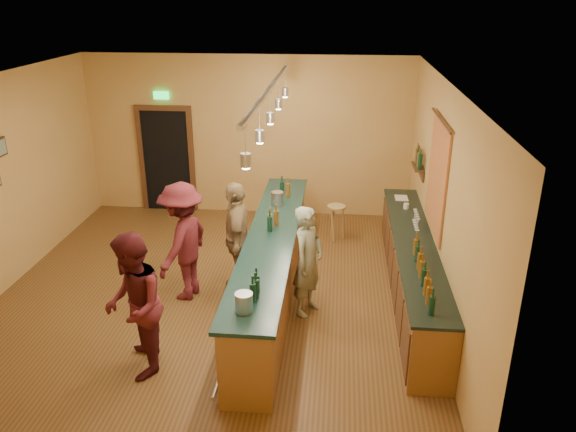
# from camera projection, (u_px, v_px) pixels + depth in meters

# --- Properties ---
(floor) EXTENTS (7.00, 7.00, 0.00)m
(floor) POSITION_uv_depth(u_px,v_px,m) (215.00, 295.00, 8.59)
(floor) COLOR #553A18
(floor) RESTS_ON ground
(ceiling) EXTENTS (6.50, 7.00, 0.02)m
(ceiling) POSITION_uv_depth(u_px,v_px,m) (203.00, 82.00, 7.38)
(ceiling) COLOR silver
(ceiling) RESTS_ON wall_back
(wall_back) EXTENTS (6.50, 0.02, 3.20)m
(wall_back) POSITION_uv_depth(u_px,v_px,m) (248.00, 137.00, 11.21)
(wall_back) COLOR #BC8846
(wall_back) RESTS_ON floor
(wall_front) EXTENTS (6.50, 0.02, 3.20)m
(wall_front) POSITION_uv_depth(u_px,v_px,m) (117.00, 338.00, 4.75)
(wall_front) COLOR #BC8846
(wall_front) RESTS_ON floor
(wall_right) EXTENTS (0.02, 7.00, 3.20)m
(wall_right) POSITION_uv_depth(u_px,v_px,m) (441.00, 204.00, 7.70)
(wall_right) COLOR #BC8846
(wall_right) RESTS_ON floor
(doorway) EXTENTS (1.15, 0.09, 2.48)m
(doorway) POSITION_uv_depth(u_px,v_px,m) (167.00, 158.00, 11.51)
(doorway) COLOR black
(doorway) RESTS_ON wall_back
(tapestry) EXTENTS (0.03, 1.40, 1.60)m
(tapestry) POSITION_uv_depth(u_px,v_px,m) (437.00, 178.00, 7.98)
(tapestry) COLOR #A22C20
(tapestry) RESTS_ON wall_right
(bottle_shelf) EXTENTS (0.17, 0.55, 0.54)m
(bottle_shelf) POSITION_uv_depth(u_px,v_px,m) (419.00, 160.00, 9.44)
(bottle_shelf) COLOR #432C14
(bottle_shelf) RESTS_ON wall_right
(back_counter) EXTENTS (0.60, 4.55, 1.27)m
(back_counter) POSITION_uv_depth(u_px,v_px,m) (412.00, 269.00, 8.31)
(back_counter) COLOR brown
(back_counter) RESTS_ON floor
(tasting_bar) EXTENTS (0.73, 5.10, 1.38)m
(tasting_bar) POSITION_uv_depth(u_px,v_px,m) (272.00, 262.00, 8.28)
(tasting_bar) COLOR brown
(tasting_bar) RESTS_ON floor
(pendant_track) EXTENTS (0.11, 4.60, 0.50)m
(pendant_track) POSITION_uv_depth(u_px,v_px,m) (270.00, 100.00, 7.38)
(pendant_track) COLOR silver
(pendant_track) RESTS_ON ceiling
(bartender) EXTENTS (0.60, 0.70, 1.62)m
(bartender) POSITION_uv_depth(u_px,v_px,m) (308.00, 261.00, 7.85)
(bartender) COLOR gray
(bartender) RESTS_ON floor
(customer_a) EXTENTS (0.92, 1.04, 1.80)m
(customer_a) POSITION_uv_depth(u_px,v_px,m) (134.00, 306.00, 6.56)
(customer_a) COLOR #59191E
(customer_a) RESTS_ON floor
(customer_b) EXTENTS (0.56, 1.08, 1.75)m
(customer_b) POSITION_uv_depth(u_px,v_px,m) (237.00, 238.00, 8.42)
(customer_b) COLOR #997A51
(customer_b) RESTS_ON floor
(customer_c) EXTENTS (0.93, 1.29, 1.80)m
(customer_c) POSITION_uv_depth(u_px,v_px,m) (183.00, 242.00, 8.23)
(customer_c) COLOR #59191E
(customer_c) RESTS_ON floor
(bar_stool) EXTENTS (0.33, 0.33, 0.68)m
(bar_stool) POSITION_uv_depth(u_px,v_px,m) (336.00, 213.00, 10.26)
(bar_stool) COLOR #9F8148
(bar_stool) RESTS_ON floor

